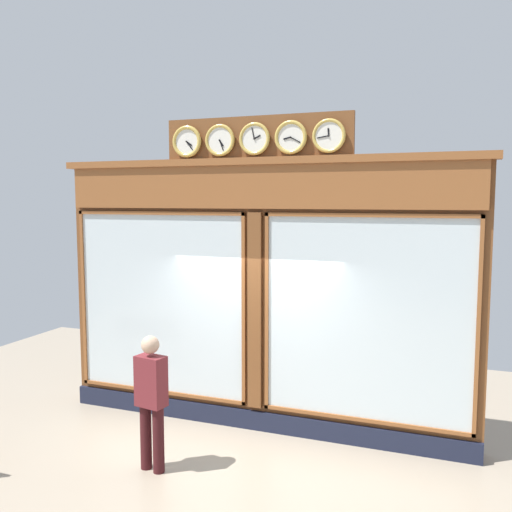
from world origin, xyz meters
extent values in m
cube|color=brown|center=(0.00, -0.15, 1.90)|extent=(6.12, 0.30, 3.80)
cube|color=#191E33|center=(0.00, 0.02, 0.14)|extent=(6.12, 0.08, 0.28)
cube|color=brown|center=(0.00, 0.04, 3.50)|extent=(5.99, 0.08, 0.60)
cube|color=brown|center=(0.00, 0.02, 3.85)|extent=(6.24, 0.20, 0.10)
cube|color=silver|center=(-1.55, 0.01, 1.75)|extent=(2.71, 0.02, 2.69)
cube|color=brown|center=(-1.55, 0.04, 3.12)|extent=(2.81, 0.04, 0.05)
cube|color=brown|center=(-1.55, 0.04, 0.37)|extent=(2.81, 0.04, 0.05)
cube|color=brown|center=(-2.93, 0.04, 1.75)|extent=(0.05, 0.04, 2.79)
cube|color=brown|center=(-0.18, 0.04, 1.75)|extent=(0.05, 0.04, 2.79)
cube|color=silver|center=(1.55, 0.01, 1.75)|extent=(2.71, 0.02, 2.69)
cube|color=brown|center=(1.55, 0.04, 3.12)|extent=(2.81, 0.04, 0.05)
cube|color=brown|center=(1.55, 0.04, 0.37)|extent=(2.81, 0.04, 0.05)
cube|color=brown|center=(2.93, 0.04, 1.75)|extent=(0.05, 0.04, 2.79)
cube|color=brown|center=(0.18, 0.04, 1.75)|extent=(0.05, 0.04, 2.79)
cube|color=brown|center=(0.00, 0.03, 1.75)|extent=(0.20, 0.10, 2.79)
cube|color=brown|center=(0.00, -0.02, 4.15)|extent=(2.71, 0.06, 0.64)
cylinder|color=white|center=(-1.03, 0.06, 4.15)|extent=(0.37, 0.02, 0.37)
torus|color=gold|center=(-1.03, 0.06, 4.15)|extent=(0.45, 0.05, 0.45)
cube|color=black|center=(-1.03, 0.07, 4.20)|extent=(0.02, 0.01, 0.10)
cube|color=black|center=(-0.96, 0.07, 4.13)|extent=(0.16, 0.01, 0.04)
sphere|color=black|center=(-1.03, 0.08, 4.15)|extent=(0.02, 0.02, 0.02)
cylinder|color=white|center=(-0.52, 0.06, 4.15)|extent=(0.37, 0.02, 0.37)
torus|color=gold|center=(-0.52, 0.06, 4.15)|extent=(0.45, 0.05, 0.45)
cube|color=black|center=(-0.47, 0.07, 4.14)|extent=(0.10, 0.01, 0.04)
cube|color=black|center=(-0.59, 0.07, 4.11)|extent=(0.14, 0.01, 0.08)
sphere|color=black|center=(-0.52, 0.08, 4.15)|extent=(0.02, 0.02, 0.02)
cylinder|color=white|center=(0.00, 0.06, 4.15)|extent=(0.37, 0.02, 0.37)
torus|color=gold|center=(0.00, 0.06, 4.15)|extent=(0.45, 0.05, 0.45)
cube|color=black|center=(-0.05, 0.07, 4.17)|extent=(0.10, 0.01, 0.06)
cube|color=black|center=(0.02, 0.07, 4.22)|extent=(0.04, 0.01, 0.15)
sphere|color=black|center=(0.00, 0.08, 4.15)|extent=(0.02, 0.02, 0.02)
cylinder|color=white|center=(0.52, 0.06, 4.15)|extent=(0.37, 0.02, 0.37)
torus|color=gold|center=(0.52, 0.06, 4.15)|extent=(0.45, 0.05, 0.45)
cube|color=black|center=(0.49, 0.07, 4.11)|extent=(0.07, 0.01, 0.09)
cube|color=black|center=(0.49, 0.07, 4.07)|extent=(0.07, 0.01, 0.15)
sphere|color=black|center=(0.52, 0.08, 4.15)|extent=(0.02, 0.02, 0.02)
cylinder|color=white|center=(1.03, 0.06, 4.15)|extent=(0.37, 0.02, 0.37)
torus|color=gold|center=(1.03, 0.06, 4.15)|extent=(0.46, 0.06, 0.46)
cube|color=black|center=(0.99, 0.07, 4.12)|extent=(0.09, 0.01, 0.07)
cube|color=black|center=(0.99, 0.07, 4.09)|extent=(0.11, 0.01, 0.13)
sphere|color=black|center=(1.03, 0.08, 4.15)|extent=(0.02, 0.02, 0.02)
cylinder|color=#3A1316|center=(0.87, 1.57, 0.41)|extent=(0.14, 0.14, 0.82)
cylinder|color=#3A1316|center=(0.67, 1.60, 0.41)|extent=(0.14, 0.14, 0.82)
cube|color=maroon|center=(0.77, 1.59, 1.13)|extent=(0.39, 0.28, 0.62)
sphere|color=tan|center=(0.77, 1.59, 1.58)|extent=(0.22, 0.22, 0.22)
camera|label=1|loc=(-2.69, 7.19, 3.33)|focal=38.54mm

